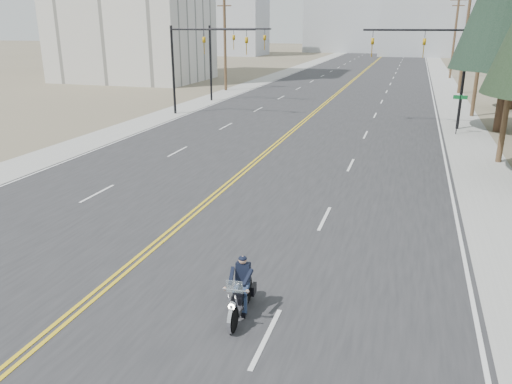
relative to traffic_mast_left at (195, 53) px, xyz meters
The scene contains 17 objects.
road 39.36m from the traffic_mast_left, 76.71° to the left, with size 20.00×200.00×0.01m, color #303033.
sidewalk_left 38.40m from the traffic_mast_left, 93.80° to the left, with size 3.00×200.00×0.01m, color #A5A5A0.
sidewalk_right 43.45m from the traffic_mast_left, 61.68° to the left, with size 3.00×200.00×0.01m, color #A5A5A0.
traffic_mast_left is the anchor object (origin of this frame).
traffic_mast_right 17.95m from the traffic_mast_left, ahead, with size 7.10×0.26×7.00m.
traffic_mast_far 8.01m from the traffic_mast_left, 92.40° to the left, with size 6.10×0.26×7.00m.
street_sign 20.12m from the traffic_mast_left, ahead, with size 0.90×0.06×2.62m.
utility_pole_c 22.31m from the traffic_mast_left, 15.61° to the left, with size 2.20×0.30×11.00m.
utility_pole_d 30.06m from the traffic_mast_left, 44.36° to the left, with size 2.20×0.30×11.50m.
utility_pole_e 43.66m from the traffic_mast_left, 60.53° to the left, with size 2.20×0.30×11.00m.
utility_pole_left 16.39m from the traffic_mast_left, 102.42° to the left, with size 2.20×0.30×10.50m.
haze_bldg_a 87.20m from the traffic_mast_left, 107.41° to the left, with size 14.00×12.00×22.00m, color #B7BCC6.
haze_bldg_b 94.56m from the traffic_mast_left, 79.66° to the left, with size 18.00×14.00×14.00m, color #ADB2B7.
haze_bldg_d 108.34m from the traffic_mast_left, 91.60° to the left, with size 20.00×15.00×26.00m, color #ADB2B7.
haze_bldg_e 122.80m from the traffic_mast_left, 73.94° to the left, with size 14.00×14.00×12.00m, color #B7BCC6.
haze_bldg_f 106.28m from the traffic_mast_left, 112.71° to the left, with size 12.00×12.00×16.00m, color #ADB2B7.
motorcyclist 30.51m from the traffic_mast_left, 64.36° to the right, with size 0.84×1.97×1.54m, color black, non-canonical shape.
Camera 1 is at (7.75, -5.64, 7.00)m, focal length 35.00 mm.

